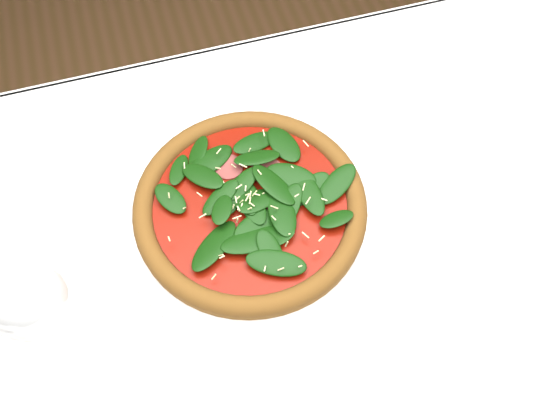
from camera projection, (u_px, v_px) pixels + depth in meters
name	position (u px, v px, depth m)	size (l,w,h in m)	color
ground	(285.00, 405.00, 1.40)	(6.00, 6.00, 0.00)	brown
dining_table	(293.00, 303.00, 0.84)	(1.21, 0.81, 0.75)	white
plate	(250.00, 212.00, 0.79)	(0.35, 0.35, 0.01)	white
pizza	(250.00, 204.00, 0.77)	(0.37, 0.37, 0.04)	olive
wine_glass	(30.00, 302.00, 0.59)	(0.08, 0.08, 0.19)	white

